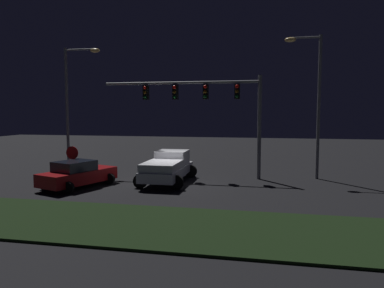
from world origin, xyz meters
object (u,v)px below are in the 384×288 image
object	(u,v)px
car_sedan	(77,174)
traffic_signal_gantry	(206,99)
pickup_truck	(168,166)
street_lamp_right	(313,91)
stop_sign	(72,158)
street_lamp_left	(73,94)

from	to	relation	value
car_sedan	traffic_signal_gantry	size ratio (longest dim) A/B	0.46
pickup_truck	car_sedan	world-z (taller)	pickup_truck
traffic_signal_gantry	street_lamp_right	bearing A→B (deg)	7.60
traffic_signal_gantry	street_lamp_right	size ratio (longest dim) A/B	1.15
car_sedan	stop_sign	distance (m)	1.35
traffic_signal_gantry	stop_sign	bearing A→B (deg)	-152.27
pickup_truck	street_lamp_left	size ratio (longest dim) A/B	0.62
car_sedan	traffic_signal_gantry	distance (m)	9.08
traffic_signal_gantry	street_lamp_left	size ratio (longest dim) A/B	1.18
street_lamp_left	street_lamp_right	distance (m)	16.44
street_lamp_left	street_lamp_right	bearing A→B (deg)	-0.53
traffic_signal_gantry	stop_sign	world-z (taller)	traffic_signal_gantry
street_lamp_left	stop_sign	size ratio (longest dim) A/B	3.94
pickup_truck	stop_sign	xyz separation A→B (m)	(-5.30, -1.76, 0.56)
street_lamp_right	stop_sign	bearing A→B (deg)	-161.25
car_sedan	street_lamp_right	bearing A→B (deg)	-47.64
car_sedan	traffic_signal_gantry	bearing A→B (deg)	-35.20
pickup_truck	traffic_signal_gantry	size ratio (longest dim) A/B	0.52
pickup_truck	car_sedan	bearing A→B (deg)	118.69
street_lamp_right	traffic_signal_gantry	bearing A→B (deg)	-172.40
pickup_truck	traffic_signal_gantry	xyz separation A→B (m)	(1.97, 2.06, 4.03)
pickup_truck	street_lamp_right	distance (m)	10.12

